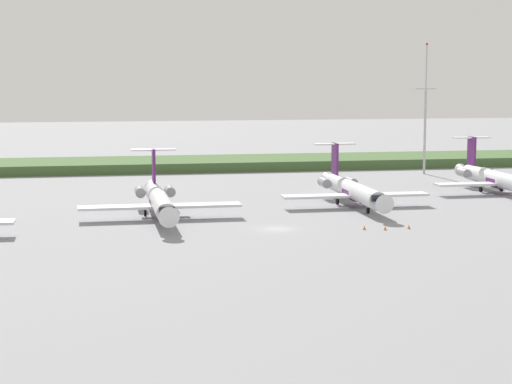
{
  "coord_description": "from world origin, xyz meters",
  "views": [
    {
      "loc": [
        -24.11,
        -115.52,
        20.27
      ],
      "look_at": [
        0.0,
        14.97,
        3.0
      ],
      "focal_mm": 63.73,
      "sensor_mm": 36.0,
      "label": 1
    }
  ],
  "objects_px": {
    "regional_jet_third": "(353,190)",
    "antenna_mast": "(425,120)",
    "safety_cone_rear_marker": "(409,227)",
    "regional_jet_fourth": "(496,178)",
    "regional_jet_second": "(159,200)",
    "safety_cone_mid_marker": "(385,228)",
    "safety_cone_front_marker": "(364,228)"
  },
  "relations": [
    {
      "from": "regional_jet_fourth",
      "to": "antenna_mast",
      "type": "distance_m",
      "value": 32.18
    },
    {
      "from": "regional_jet_fourth",
      "to": "antenna_mast",
      "type": "xyz_separation_m",
      "value": [
        -1.12,
        31.04,
        8.42
      ]
    },
    {
      "from": "safety_cone_front_marker",
      "to": "safety_cone_rear_marker",
      "type": "xyz_separation_m",
      "value": [
        5.98,
        -0.45,
        0.0
      ]
    },
    {
      "from": "antenna_mast",
      "to": "safety_cone_rear_marker",
      "type": "distance_m",
      "value": 68.97
    },
    {
      "from": "regional_jet_second",
      "to": "safety_cone_rear_marker",
      "type": "distance_m",
      "value": 35.31
    },
    {
      "from": "regional_jet_second",
      "to": "antenna_mast",
      "type": "height_order",
      "value": "antenna_mast"
    },
    {
      "from": "regional_jet_third",
      "to": "safety_cone_front_marker",
      "type": "height_order",
      "value": "regional_jet_third"
    },
    {
      "from": "regional_jet_third",
      "to": "safety_cone_mid_marker",
      "type": "height_order",
      "value": "regional_jet_third"
    },
    {
      "from": "antenna_mast",
      "to": "safety_cone_rear_marker",
      "type": "bearing_deg",
      "value": -112.52
    },
    {
      "from": "regional_jet_fourth",
      "to": "antenna_mast",
      "type": "height_order",
      "value": "antenna_mast"
    },
    {
      "from": "antenna_mast",
      "to": "regional_jet_fourth",
      "type": "bearing_deg",
      "value": -87.93
    },
    {
      "from": "safety_cone_mid_marker",
      "to": "antenna_mast",
      "type": "bearing_deg",
      "value": 65.03
    },
    {
      "from": "regional_jet_second",
      "to": "safety_cone_front_marker",
      "type": "distance_m",
      "value": 29.84
    },
    {
      "from": "regional_jet_second",
      "to": "regional_jet_third",
      "type": "distance_m",
      "value": 30.95
    },
    {
      "from": "regional_jet_second",
      "to": "regional_jet_fourth",
      "type": "bearing_deg",
      "value": 15.56
    },
    {
      "from": "safety_cone_mid_marker",
      "to": "safety_cone_rear_marker",
      "type": "relative_size",
      "value": 1.0
    },
    {
      "from": "regional_jet_second",
      "to": "safety_cone_mid_marker",
      "type": "bearing_deg",
      "value": -29.39
    },
    {
      "from": "regional_jet_third",
      "to": "antenna_mast",
      "type": "xyz_separation_m",
      "value": [
        27.41,
        41.24,
        8.42
      ]
    },
    {
      "from": "regional_jet_fourth",
      "to": "safety_cone_mid_marker",
      "type": "height_order",
      "value": "regional_jet_fourth"
    },
    {
      "from": "safety_cone_front_marker",
      "to": "safety_cone_rear_marker",
      "type": "distance_m",
      "value": 6.0
    },
    {
      "from": "antenna_mast",
      "to": "safety_cone_front_marker",
      "type": "relative_size",
      "value": 48.22
    },
    {
      "from": "antenna_mast",
      "to": "safety_cone_rear_marker",
      "type": "xyz_separation_m",
      "value": [
        -26.1,
        -62.95,
        -10.68
      ]
    },
    {
      "from": "regional_jet_fourth",
      "to": "safety_cone_front_marker",
      "type": "xyz_separation_m",
      "value": [
        -33.2,
        -31.46,
        -2.26
      ]
    },
    {
      "from": "regional_jet_third",
      "to": "regional_jet_fourth",
      "type": "bearing_deg",
      "value": 19.67
    },
    {
      "from": "regional_jet_fourth",
      "to": "safety_cone_rear_marker",
      "type": "height_order",
      "value": "regional_jet_fourth"
    },
    {
      "from": "regional_jet_third",
      "to": "antenna_mast",
      "type": "bearing_deg",
      "value": 56.39
    },
    {
      "from": "safety_cone_front_marker",
      "to": "regional_jet_fourth",
      "type": "bearing_deg",
      "value": 43.46
    },
    {
      "from": "regional_jet_second",
      "to": "regional_jet_third",
      "type": "bearing_deg",
      "value": 11.55
    },
    {
      "from": "safety_cone_rear_marker",
      "to": "safety_cone_front_marker",
      "type": "bearing_deg",
      "value": 175.72
    },
    {
      "from": "regional_jet_second",
      "to": "safety_cone_mid_marker",
      "type": "distance_m",
      "value": 32.49
    },
    {
      "from": "safety_cone_rear_marker",
      "to": "regional_jet_second",
      "type": "bearing_deg",
      "value": 153.88
    },
    {
      "from": "regional_jet_fourth",
      "to": "safety_cone_mid_marker",
      "type": "relative_size",
      "value": 56.36
    }
  ]
}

